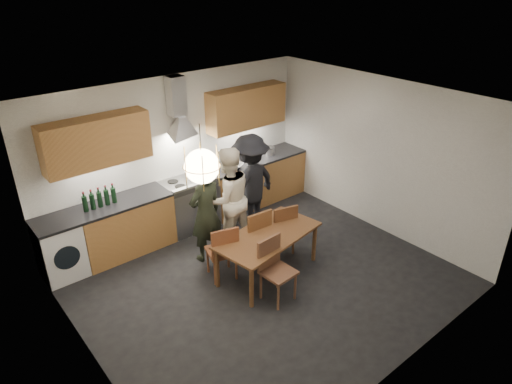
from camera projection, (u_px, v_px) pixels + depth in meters
ground at (263, 278)px, 6.71m from camera, size 5.00×5.00×0.00m
room_shell at (263, 172)px, 5.94m from camera, size 5.02×4.52×2.61m
counter_run at (191, 203)px, 7.86m from camera, size 5.00×0.62×0.90m
range_stove at (190, 204)px, 7.85m from camera, size 0.90×0.60×0.92m
wall_fixtures at (180, 122)px, 7.29m from camera, size 4.30×0.54×1.10m
pendant_lamp at (202, 166)px, 5.13m from camera, size 0.43×0.43×0.70m
dining_table at (268, 239)px, 6.57m from camera, size 1.69×1.03×0.67m
chair_back_left at (223, 249)px, 6.47m from camera, size 0.50×0.50×0.89m
chair_back_mid at (256, 233)px, 6.82m from camera, size 0.45×0.45×0.93m
chair_back_right at (282, 226)px, 7.06m from camera, size 0.49×0.49×0.88m
chair_front at (274, 265)px, 6.13m from camera, size 0.43×0.43×0.90m
person_left at (206, 213)px, 6.85m from camera, size 0.60×0.42×1.58m
person_mid at (228, 198)px, 7.15m from camera, size 0.87×0.71×1.69m
person_right at (250, 184)px, 7.60m from camera, size 1.21×0.83×1.72m
mixing_bowl at (234, 166)px, 8.07m from camera, size 0.40×0.40×0.07m
stock_pot at (269, 151)px, 8.64m from camera, size 0.27×0.27×0.14m
wine_bottles at (99, 197)px, 6.73m from camera, size 0.51×0.07×0.31m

